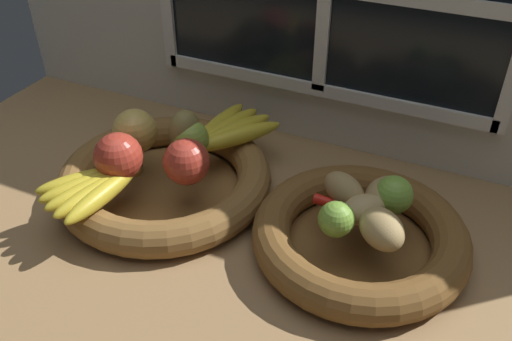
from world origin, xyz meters
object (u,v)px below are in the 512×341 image
object	(u,v)px
apple_red_right	(187,162)
lime_near	(336,219)
apple_golden_left	(135,131)
banana_bunch_front	(94,187)
apple_red_front	(118,157)
potato_large	(364,209)
apple_green_back	(190,139)
potato_small	(382,229)
fruit_bowl_left	(165,179)
banana_bunch_back	(226,131)
lime_far	(394,195)
chili_pepper	(358,210)
potato_oblong	(344,190)
fruit_bowl_right	(360,236)
pear_brown	(185,132)
potato_back	(386,194)

from	to	relation	value
apple_red_right	lime_near	bearing A→B (deg)	-4.62
apple_golden_left	banana_bunch_front	xyz separation A→B (cm)	(1.38, -13.47, -2.36)
apple_red_front	potato_large	size ratio (longest dim) A/B	1.19
apple_red_front	apple_green_back	distance (cm)	12.73
potato_small	lime_near	bearing A→B (deg)	-173.33
fruit_bowl_left	banana_bunch_back	distance (cm)	14.09
banana_bunch_back	lime_far	size ratio (longest dim) A/B	3.30
fruit_bowl_left	apple_red_front	distance (cm)	10.17
banana_bunch_back	chili_pepper	world-z (taller)	banana_bunch_back
apple_golden_left	potato_oblong	size ratio (longest dim) A/B	1.01
fruit_bowl_right	potato_small	xyz separation A→B (cm)	(3.53, -3.53, 5.68)
apple_golden_left	pear_brown	size ratio (longest dim) A/B	0.96
apple_red_front	potato_small	xyz separation A→B (cm)	(42.64, 2.27, -1.42)
apple_red_front	chili_pepper	size ratio (longest dim) A/B	0.58
fruit_bowl_right	apple_red_right	distance (cm)	29.48
apple_red_front	potato_large	world-z (taller)	apple_red_front
lime_far	apple_green_back	bearing A→B (deg)	179.29
apple_red_right	potato_small	size ratio (longest dim) A/B	0.97
potato_oblong	potato_back	bearing A→B (deg)	15.95
apple_red_right	potato_oblong	xyz separation A→B (cm)	(24.61, 5.28, -1.39)
banana_bunch_back	banana_bunch_front	bearing A→B (deg)	-115.82
potato_back	lime_far	size ratio (longest dim) A/B	1.31
potato_back	chili_pepper	bearing A→B (deg)	-130.06
fruit_bowl_left	apple_red_front	world-z (taller)	apple_red_front
banana_bunch_back	lime_near	world-z (taller)	lime_near
apple_red_front	apple_golden_left	bearing A→B (deg)	106.05
banana_bunch_front	potato_large	xyz separation A→B (cm)	(39.97, 11.51, 0.64)
lime_near	potato_large	bearing A→B (deg)	56.31
potato_small	lime_near	xyz separation A→B (cm)	(-6.37, -0.75, 0.09)
apple_red_right	lime_far	world-z (taller)	apple_red_right
fruit_bowl_left	banana_bunch_back	xyz separation A→B (cm)	(6.05, 11.83, 4.70)
banana_bunch_back	potato_back	world-z (taller)	potato_back
banana_bunch_back	potato_oblong	world-z (taller)	potato_oblong
potato_back	potato_small	world-z (taller)	potato_small
apple_green_back	chili_pepper	distance (cm)	31.28
fruit_bowl_right	banana_bunch_front	size ratio (longest dim) A/B	1.92
apple_golden_left	potato_oblong	distance (cm)	37.43
apple_red_front	potato_back	distance (cm)	42.70
apple_red_right	potato_oblong	size ratio (longest dim) A/B	0.98
lime_far	chili_pepper	xyz separation A→B (cm)	(-4.32, -3.23, -2.07)
potato_small	potato_large	world-z (taller)	potato_small
lime_near	pear_brown	bearing A→B (deg)	162.83
lime_far	fruit_bowl_left	bearing A→B (deg)	-173.60
banana_bunch_front	potato_large	world-z (taller)	potato_large
potato_oblong	apple_golden_left	bearing A→B (deg)	-178.27
fruit_bowl_left	apple_red_right	size ratio (longest dim) A/B	4.87
fruit_bowl_left	apple_red_right	bearing A→B (deg)	-19.62
fruit_bowl_right	apple_green_back	distance (cm)	32.94
banana_bunch_front	potato_small	distance (cm)	44.24
potato_back	potato_small	distance (cm)	8.48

